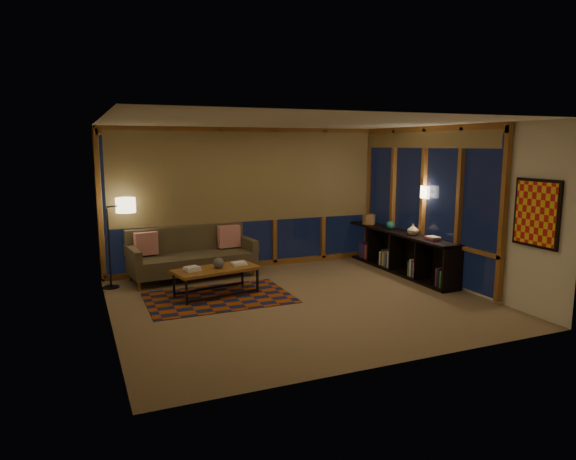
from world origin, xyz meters
name	(u,v)px	position (x,y,z in m)	size (l,w,h in m)	color
floor	(300,301)	(0.00, 0.00, 0.00)	(5.50, 5.00, 0.01)	#917E5C
ceiling	(300,122)	(0.00, 0.00, 2.70)	(5.50, 5.00, 0.01)	beige
walls	(300,214)	(0.00, 0.00, 1.35)	(5.51, 5.01, 2.70)	beige
window_wall_back	(248,199)	(0.00, 2.43, 1.35)	(5.30, 0.16, 2.60)	#945B21
window_wall_right	(422,202)	(2.68, 0.60, 1.35)	(0.16, 3.70, 2.60)	#945B21
wall_art	(536,213)	(2.71, -1.85, 1.45)	(0.06, 0.74, 0.94)	red
wall_sconce	(425,192)	(2.62, 0.45, 1.55)	(0.12, 0.18, 0.22)	#FAE3B0
sofa	(193,254)	(-1.20, 2.00, 0.45)	(2.19, 0.89, 0.90)	#473D2A
pillow_left	(146,245)	(-1.99, 2.11, 0.65)	(0.40, 0.13, 0.40)	red
pillow_right	(229,238)	(-0.46, 2.23, 0.65)	(0.41, 0.14, 0.41)	red
area_rug	(219,297)	(-1.10, 0.65, 0.01)	(2.22, 1.48, 0.01)	#923A0C
coffee_table	(216,282)	(-1.09, 0.81, 0.22)	(1.33, 0.61, 0.44)	#945B21
book_stack_a	(192,269)	(-1.49, 0.78, 0.48)	(0.24, 0.19, 0.07)	silver
book_stack_b	(239,264)	(-0.69, 0.88, 0.47)	(0.23, 0.18, 0.05)	silver
ceramic_pot	(219,263)	(-1.06, 0.79, 0.53)	(0.17, 0.17, 0.17)	black
floor_lamp	(109,244)	(-2.61, 1.93, 0.75)	(0.50, 0.33, 1.50)	black
bookshelf	(398,252)	(2.49, 1.00, 0.38)	(0.40, 3.06, 0.77)	black
basket	(369,219)	(2.47, 2.04, 0.86)	(0.26, 0.26, 0.20)	#9D744D
teal_bowl	(390,225)	(2.49, 1.29, 0.85)	(0.16, 0.16, 0.16)	#186154
vase	(413,230)	(2.49, 0.58, 0.87)	(0.20, 0.20, 0.21)	tan
shelf_book_stack	(433,239)	(2.49, 0.02, 0.80)	(0.16, 0.23, 0.07)	silver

